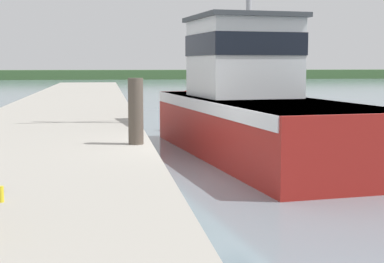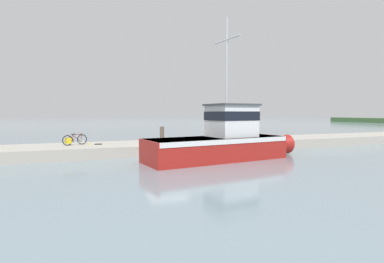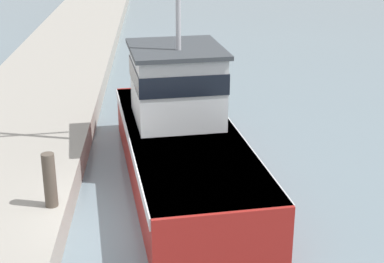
% 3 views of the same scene
% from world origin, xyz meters
% --- Properties ---
extents(ground_plane, '(320.00, 320.00, 0.00)m').
position_xyz_m(ground_plane, '(0.00, 0.00, 0.00)').
color(ground_plane, gray).
extents(fishing_boat_main, '(4.17, 11.14, 9.03)m').
position_xyz_m(fishing_boat_main, '(1.57, 3.31, 1.28)').
color(fishing_boat_main, maroon).
rests_on(fishing_boat_main, ground_plane).
extents(mooring_post, '(0.30, 0.30, 1.30)m').
position_xyz_m(mooring_post, '(-1.55, 0.09, 1.40)').
color(mooring_post, '#51473D').
rests_on(mooring_post, dock_pier).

